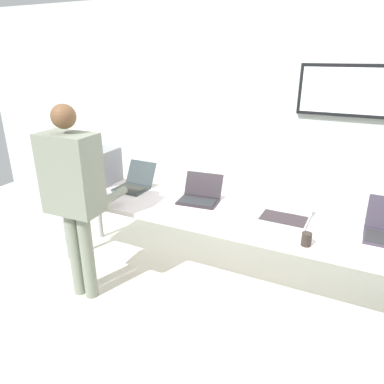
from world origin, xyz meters
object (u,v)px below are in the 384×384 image
object	(u,v)px
laptop_station_1	(200,195)
equipment_box	(97,166)
coffee_mug	(306,239)
laptop_station_2	(286,210)
laptop_station_0	(135,183)
person	(74,188)
workbench	(213,216)

from	to	relation	value
laptop_station_1	equipment_box	bearing A→B (deg)	-179.52
coffee_mug	laptop_station_1	bearing A→B (deg)	157.89
laptop_station_2	equipment_box	bearing A→B (deg)	-179.69
laptop_station_0	laptop_station_1	distance (m)	0.71
laptop_station_1	person	xyz separation A→B (m)	(-0.73, -0.78, 0.21)
laptop_station_2	laptop_station_1	bearing A→B (deg)	-179.95
equipment_box	laptop_station_0	bearing A→B (deg)	2.21
laptop_station_1	laptop_station_2	bearing A→B (deg)	0.05
equipment_box	person	distance (m)	0.88
person	workbench	bearing A→B (deg)	33.70
laptop_station_1	coffee_mug	bearing A→B (deg)	-22.11
equipment_box	laptop_station_0	xyz separation A→B (m)	(0.44, 0.02, -0.12)
laptop_station_1	laptop_station_0	bearing A→B (deg)	179.40
laptop_station_2	coffee_mug	distance (m)	0.47
equipment_box	laptop_station_0	size ratio (longest dim) A/B	1.02
laptop_station_1	coffee_mug	xyz separation A→B (m)	(1.00, -0.41, -0.00)
equipment_box	laptop_station_1	distance (m)	1.16
workbench	equipment_box	xyz separation A→B (m)	(-1.35, 0.15, 0.22)
laptop_station_0	laptop_station_1	world-z (taller)	laptop_station_0
workbench	equipment_box	world-z (taller)	equipment_box
laptop_station_2	person	distance (m)	1.71
workbench	laptop_station_2	bearing A→B (deg)	15.32
workbench	laptop_station_1	distance (m)	0.27
workbench	coffee_mug	world-z (taller)	coffee_mug
laptop_station_2	coffee_mug	xyz separation A→B (m)	(0.23, -0.41, -0.01)
workbench	laptop_station_2	size ratio (longest dim) A/B	7.95
laptop_station_1	workbench	bearing A→B (deg)	-38.27
laptop_station_0	laptop_station_2	bearing A→B (deg)	-0.26
workbench	coffee_mug	size ratio (longest dim) A/B	33.55
person	coffee_mug	distance (m)	1.79
workbench	person	bearing A→B (deg)	-146.30
laptop_station_1	laptop_station_2	distance (m)	0.77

